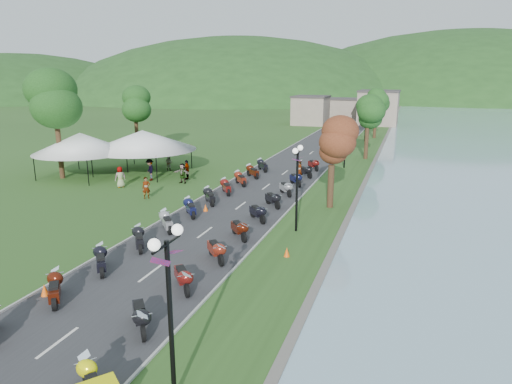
% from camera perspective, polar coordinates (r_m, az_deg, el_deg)
% --- Properties ---
extents(road, '(7.00, 120.00, 0.02)m').
position_cam_1_polar(road, '(49.11, 5.49, 3.81)').
color(road, '#343437').
rests_on(road, ground).
extents(hills_backdrop, '(360.00, 120.00, 76.00)m').
position_cam_1_polar(hills_backdrop, '(207.51, 15.96, 11.37)').
color(hills_backdrop, '#285621').
rests_on(hills_backdrop, ground).
extents(far_building, '(18.00, 16.00, 5.00)m').
position_cam_1_polar(far_building, '(93.16, 10.81, 10.15)').
color(far_building, gray).
rests_on(far_building, ground).
extents(yellow_trike, '(2.58, 2.46, 1.01)m').
position_cam_1_polar(yellow_trike, '(14.71, -19.86, -21.69)').
color(yellow_trike, '#F0EB09').
rests_on(yellow_trike, ground).
extents(moto_row_left, '(2.60, 39.20, 1.10)m').
position_cam_1_polar(moto_row_left, '(27.52, -11.12, -3.71)').
color(moto_row_left, '#331411').
rests_on(moto_row_left, ground).
extents(moto_row_right, '(2.60, 32.82, 1.10)m').
position_cam_1_polar(moto_row_right, '(30.43, 1.25, -1.68)').
color(moto_row_right, '#331411').
rests_on(moto_row_right, ground).
extents(streetlamp_near, '(1.40, 1.40, 5.00)m').
position_cam_1_polar(streetlamp_near, '(13.11, -10.63, -15.44)').
color(streetlamp_near, black).
rests_on(streetlamp_near, ground).
extents(vendor_tent_main, '(6.64, 6.64, 4.00)m').
position_cam_1_polar(vendor_tent_main, '(44.38, -13.89, 4.93)').
color(vendor_tent_main, white).
rests_on(vendor_tent_main, ground).
extents(vendor_tent_side, '(5.60, 5.60, 4.00)m').
position_cam_1_polar(vendor_tent_side, '(44.16, -20.96, 4.35)').
color(vendor_tent_side, white).
rests_on(vendor_tent_side, ground).
extents(tree_park_left, '(4.13, 4.13, 11.47)m').
position_cam_1_polar(tree_park_left, '(43.76, -23.74, 8.95)').
color(tree_park_left, '#245B1E').
rests_on(tree_park_left, ground).
extents(tree_lakeside, '(2.47, 2.47, 6.87)m').
position_cam_1_polar(tree_lakeside, '(31.58, 9.46, 4.09)').
color(tree_lakeside, '#245B1E').
rests_on(tree_lakeside, ground).
extents(pedestrian_a, '(0.75, 0.72, 1.65)m').
position_cam_1_polar(pedestrian_a, '(35.16, -13.48, -0.80)').
color(pedestrian_a, slate).
rests_on(pedestrian_a, ground).
extents(pedestrian_b, '(0.80, 0.51, 1.54)m').
position_cam_1_polar(pedestrian_b, '(45.20, -10.82, 2.68)').
color(pedestrian_b, slate).
rests_on(pedestrian_b, ground).
extents(pedestrian_c, '(1.23, 1.24, 1.91)m').
position_cam_1_polar(pedestrian_c, '(41.15, -13.04, 1.42)').
color(pedestrian_c, slate).
rests_on(pedestrian_c, ground).
extents(traffic_cone_near, '(0.34, 0.34, 0.54)m').
position_cam_1_polar(traffic_cone_near, '(21.39, -24.91, -11.05)').
color(traffic_cone_near, '#F2590C').
rests_on(traffic_cone_near, ground).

